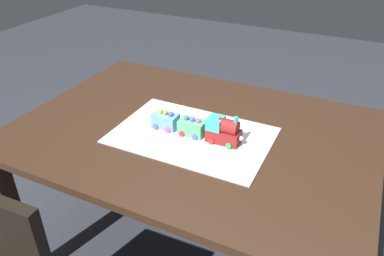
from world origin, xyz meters
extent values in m
plane|color=#2D3038|center=(0.00, 0.00, 0.00)|extent=(8.00, 8.00, 0.00)
cube|color=#382316|center=(0.00, 0.00, 0.72)|extent=(1.40, 1.00, 0.03)
cube|color=#382316|center=(-0.64, -0.44, 0.35)|extent=(0.07, 0.07, 0.71)
cube|color=#382316|center=(0.64, -0.44, 0.35)|extent=(0.07, 0.07, 0.71)
cube|color=#382316|center=(0.64, 0.44, 0.35)|extent=(0.07, 0.07, 0.71)
cube|color=silver|center=(-0.02, 0.05, 0.74)|extent=(0.60, 0.40, 0.00)
cube|color=maroon|center=(-0.15, 0.04, 0.77)|extent=(0.12, 0.06, 0.05)
cylinder|color=maroon|center=(-0.16, 0.04, 0.81)|extent=(0.08, 0.05, 0.05)
cube|color=#38B7C6|center=(-0.11, 0.04, 0.82)|extent=(0.06, 0.06, 0.04)
cylinder|color=#38B7C6|center=(-0.19, 0.04, 0.84)|extent=(0.02, 0.02, 0.03)
sphere|color=#F4EFCC|center=(-0.21, 0.04, 0.78)|extent=(0.02, 0.02, 0.02)
cylinder|color=#4C59D8|center=(-0.18, 0.00, 0.76)|extent=(0.02, 0.01, 0.02)
cylinder|color=#D84CB2|center=(-0.11, 0.00, 0.76)|extent=(0.02, 0.01, 0.02)
cylinder|color=green|center=(-0.18, 0.07, 0.76)|extent=(0.02, 0.01, 0.02)
cylinder|color=red|center=(-0.11, 0.07, 0.76)|extent=(0.02, 0.01, 0.02)
cube|color=#59CC7A|center=(-0.01, 0.04, 0.77)|extent=(0.10, 0.06, 0.06)
cylinder|color=green|center=(-0.04, 0.00, 0.76)|extent=(0.02, 0.01, 0.02)
cylinder|color=yellow|center=(0.01, 0.00, 0.76)|extent=(0.02, 0.01, 0.02)
cylinder|color=#4C59D8|center=(-0.04, 0.07, 0.76)|extent=(0.02, 0.01, 0.02)
cylinder|color=red|center=(0.01, 0.07, 0.76)|extent=(0.02, 0.01, 0.02)
sphere|color=#D84CB2|center=(-0.04, 0.04, 0.81)|extent=(0.02, 0.02, 0.02)
sphere|color=#4C59D8|center=(-0.01, 0.04, 0.81)|extent=(0.02, 0.02, 0.02)
sphere|color=#4C59D8|center=(0.01, 0.04, 0.81)|extent=(0.02, 0.02, 0.02)
cube|color=#669EEA|center=(0.10, 0.04, 0.77)|extent=(0.10, 0.06, 0.06)
cylinder|color=orange|center=(0.08, 0.00, 0.76)|extent=(0.02, 0.01, 0.02)
cylinder|color=yellow|center=(0.13, 0.00, 0.76)|extent=(0.02, 0.01, 0.02)
cylinder|color=#D84CB2|center=(0.08, 0.07, 0.76)|extent=(0.02, 0.01, 0.02)
cylinder|color=#4C59D8|center=(0.13, 0.07, 0.76)|extent=(0.02, 0.01, 0.02)
sphere|color=#4C59D8|center=(0.08, 0.04, 0.81)|extent=(0.02, 0.02, 0.02)
sphere|color=yellow|center=(0.13, 0.04, 0.81)|extent=(0.02, 0.02, 0.02)
sphere|color=orange|center=(0.10, 0.04, 0.81)|extent=(0.02, 0.02, 0.02)
camera|label=1|loc=(-0.56, 1.16, 1.52)|focal=35.16mm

